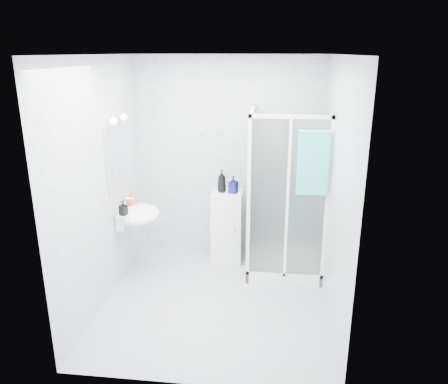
# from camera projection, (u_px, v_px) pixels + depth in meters

# --- Properties ---
(room) EXTENTS (2.40, 2.60, 2.60)m
(room) POSITION_uv_depth(u_px,v_px,m) (215.00, 188.00, 4.44)
(room) COLOR white
(room) RESTS_ON ground
(shower_enclosure) EXTENTS (0.90, 0.95, 2.00)m
(shower_enclosure) POSITION_uv_depth(u_px,v_px,m) (278.00, 238.00, 5.35)
(shower_enclosure) COLOR white
(shower_enclosure) RESTS_ON ground
(wall_basin) EXTENTS (0.46, 0.56, 0.35)m
(wall_basin) POSITION_uv_depth(u_px,v_px,m) (138.00, 215.00, 5.13)
(wall_basin) COLOR white
(wall_basin) RESTS_ON ground
(mirror) EXTENTS (0.02, 0.60, 0.70)m
(mirror) POSITION_uv_depth(u_px,v_px,m) (117.00, 156.00, 4.93)
(mirror) COLOR white
(mirror) RESTS_ON room
(vanity_lights) EXTENTS (0.10, 0.40, 0.08)m
(vanity_lights) POSITION_uv_depth(u_px,v_px,m) (118.00, 119.00, 4.80)
(vanity_lights) COLOR silver
(vanity_lights) RESTS_ON room
(wall_hooks) EXTENTS (0.23, 0.06, 0.03)m
(wall_hooks) POSITION_uv_depth(u_px,v_px,m) (209.00, 134.00, 5.56)
(wall_hooks) COLOR silver
(wall_hooks) RESTS_ON room
(storage_cabinet) EXTENTS (0.39, 0.42, 0.93)m
(storage_cabinet) POSITION_uv_depth(u_px,v_px,m) (227.00, 227.00, 5.65)
(storage_cabinet) COLOR white
(storage_cabinet) RESTS_ON ground
(hand_towel) EXTENTS (0.33, 0.05, 0.70)m
(hand_towel) POSITION_uv_depth(u_px,v_px,m) (313.00, 161.00, 4.61)
(hand_towel) COLOR #34C7B5
(hand_towel) RESTS_ON shower_enclosure
(shampoo_bottle_a) EXTENTS (0.14, 0.14, 0.29)m
(shampoo_bottle_a) POSITION_uv_depth(u_px,v_px,m) (222.00, 181.00, 5.48)
(shampoo_bottle_a) COLOR black
(shampoo_bottle_a) RESTS_ON storage_cabinet
(shampoo_bottle_b) EXTENTS (0.13, 0.13, 0.22)m
(shampoo_bottle_b) POSITION_uv_depth(u_px,v_px,m) (233.00, 185.00, 5.45)
(shampoo_bottle_b) COLOR #0E0F59
(shampoo_bottle_b) RESTS_ON storage_cabinet
(soap_dispenser_orange) EXTENTS (0.16, 0.16, 0.17)m
(soap_dispenser_orange) POSITION_uv_depth(u_px,v_px,m) (132.00, 199.00, 5.22)
(soap_dispenser_orange) COLOR #FC591D
(soap_dispenser_orange) RESTS_ON wall_basin
(soap_dispenser_black) EXTENTS (0.10, 0.10, 0.17)m
(soap_dispenser_black) POSITION_uv_depth(u_px,v_px,m) (123.00, 208.00, 4.91)
(soap_dispenser_black) COLOR black
(soap_dispenser_black) RESTS_ON wall_basin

